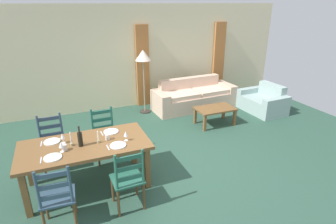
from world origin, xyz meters
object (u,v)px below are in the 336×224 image
(coffee_cup_secondary, at_px, (64,148))
(standing_lamp, at_px, (143,59))
(wine_glass_near_left, at_px, (61,145))
(wine_glass_far_left, at_px, (62,136))
(coffee_cup_primary, at_px, (107,137))
(armchair_upholstered, at_px, (264,102))
(dining_chair_near_right, at_px, (128,179))
(dining_chair_far_right, at_px, (105,135))
(dining_table, at_px, (85,149))
(wine_bottle, at_px, (80,139))
(coffee_table, at_px, (215,110))
(wine_glass_near_right, at_px, (126,134))
(dining_chair_near_left, at_px, (57,197))
(dining_chair_far_left, at_px, (53,143))
(couch, at_px, (193,97))

(coffee_cup_secondary, bearing_deg, standing_lamp, 53.00)
(wine_glass_near_left, xyz_separation_m, wine_glass_far_left, (0.03, 0.28, 0.00))
(coffee_cup_primary, relative_size, armchair_upholstered, 0.08)
(dining_chair_near_right, distance_m, wine_glass_far_left, 1.23)
(dining_chair_far_right, relative_size, wine_glass_far_left, 5.96)
(dining_table, height_order, wine_bottle, wine_bottle)
(wine_glass_far_left, bearing_deg, coffee_table, 18.50)
(wine_glass_near_right, bearing_deg, coffee_table, 29.69)
(dining_chair_near_left, xyz_separation_m, standing_lamp, (2.26, 3.45, 0.93))
(dining_chair_far_right, height_order, standing_lamp, standing_lamp)
(coffee_cup_primary, xyz_separation_m, coffee_cup_secondary, (-0.63, -0.09, 0.00))
(standing_lamp, bearing_deg, dining_chair_near_right, -111.48)
(dining_chair_near_left, xyz_separation_m, coffee_cup_primary, (0.80, 0.77, 0.32))
(coffee_cup_secondary, height_order, coffee_table, coffee_cup_secondary)
(dining_chair_far_left, xyz_separation_m, standing_lamp, (2.27, 1.90, 0.93))
(wine_bottle, bearing_deg, wine_glass_far_left, 140.33)
(wine_glass_far_left, xyz_separation_m, armchair_upholstered, (5.06, 1.39, -0.61))
(wine_glass_far_left, relative_size, coffee_cup_primary, 1.79)
(wine_glass_far_left, xyz_separation_m, coffee_cup_primary, (0.64, -0.15, -0.07))
(dining_chair_far_left, distance_m, coffee_cup_primary, 1.18)
(dining_chair_near_left, distance_m, coffee_table, 4.10)
(dining_table, height_order, wine_glass_near_left, wine_glass_near_left)
(dining_chair_far_right, bearing_deg, wine_glass_near_left, -130.25)
(standing_lamp, bearing_deg, coffee_table, -47.37)
(dining_chair_far_right, height_order, wine_bottle, wine_bottle)
(dining_chair_near_right, height_order, standing_lamp, standing_lamp)
(dining_table, height_order, armchair_upholstered, dining_table)
(couch, bearing_deg, dining_chair_far_right, -147.40)
(dining_chair_far_left, bearing_deg, dining_chair_near_left, -89.32)
(wine_bottle, relative_size, wine_glass_far_left, 1.96)
(dining_chair_far_left, relative_size, coffee_cup_primary, 10.67)
(dining_chair_far_left, bearing_deg, dining_chair_far_right, -2.50)
(dining_chair_far_left, relative_size, armchair_upholstered, 0.80)
(wine_glass_near_right, bearing_deg, couch, 45.96)
(dining_chair_far_left, xyz_separation_m, armchair_upholstered, (5.24, 0.75, -0.23))
(dining_chair_far_left, bearing_deg, coffee_cup_secondary, -78.11)
(couch, height_order, armchair_upholstered, couch)
(standing_lamp, bearing_deg, couch, -7.80)
(dining_table, relative_size, dining_chair_far_left, 1.98)
(dining_table, relative_size, wine_glass_near_left, 11.80)
(wine_glass_far_left, relative_size, couch, 0.07)
(wine_glass_near_right, distance_m, wine_glass_far_left, 0.94)
(dining_chair_near_left, bearing_deg, coffee_table, 30.06)
(coffee_cup_secondary, bearing_deg, dining_table, 16.84)
(wine_glass_near_right, bearing_deg, wine_glass_far_left, 162.15)
(dining_chair_near_left, bearing_deg, wine_glass_near_right, 30.93)
(armchair_upholstered, bearing_deg, dining_chair_far_left, -171.87)
(dining_chair_near_left, distance_m, wine_bottle, 0.91)
(dining_chair_near_left, bearing_deg, armchair_upholstered, 23.80)
(dining_chair_near_right, height_order, dining_chair_far_right, same)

